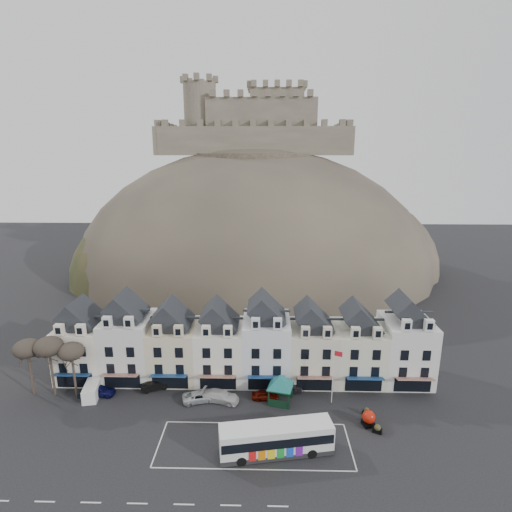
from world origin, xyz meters
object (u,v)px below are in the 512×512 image
Objects in this scene: car_black at (156,385)px; car_white at (220,396)px; bus_shelter at (281,381)px; car_navy at (99,390)px; car_silver at (200,396)px; red_buoy at (369,418)px; white_van at (92,390)px; car_maroon at (265,395)px; car_charcoal at (285,386)px; bus at (276,438)px; flagpole at (334,372)px.

car_white is (9.50, -2.50, 0.08)m from car_black.
car_navy is (-25.06, 0.92, -2.44)m from bus_shelter.
car_black is 0.89× the size of car_silver.
car_silver is at bearing 168.10° from red_buoy.
car_black is 9.82m from car_white.
white_van reaches higher than car_maroon.
bus_shelter is 17.96m from car_black.
car_navy is 7.61m from car_black.
bus is at bearing 173.36° from car_charcoal.
car_white is (-15.10, -0.01, -3.78)m from flagpole.
bus reaches higher than car_navy.
car_silver is 0.89× the size of car_white.
bus_shelter is 1.42× the size of white_van.
car_navy is at bearing 147.14° from bus.
car_navy is at bearing 171.30° from red_buoy.
bus_shelter is 1.34× the size of car_charcoal.
bus is 12.12m from car_charcoal.
flagpole is 1.81× the size of car_navy.
car_maroon is 3.43m from car_charcoal.
car_charcoal is at bearing 144.61° from red_buoy.
red_buoy reaches higher than car_black.
car_navy is (0.83, 0.29, -0.21)m from white_van.
car_silver is 0.98× the size of car_charcoal.
white_van is at bearing 94.97° from car_charcoal.
car_charcoal is (26.65, 1.87, -0.18)m from white_van.
car_black is at bearing -76.16° from car_navy.
bus reaches higher than car_silver.
car_maroon is (6.06, 0.55, -0.13)m from car_white.
flagpole is at bearing -76.24° from car_white.
car_white is at bearing -12.25° from white_van.
car_black reaches higher than car_silver.
bus_shelter is 11.82m from red_buoy.
bus_shelter is at bearing 163.90° from car_charcoal.
car_navy reaches higher than car_silver.
car_maroon is (-9.04, 0.54, -3.90)m from flagpole.
red_buoy is at bearing 13.40° from bus.
red_buoy is 0.43× the size of car_silver.
flagpole is (-3.71, 4.56, 3.51)m from red_buoy.
bus_shelter is 1.71× the size of car_maroon.
bus_shelter is 8.47m from car_white.
white_van is 26.72m from car_charcoal.
car_white is 9.22m from car_charcoal.
white_van is at bearing 101.70° from car_white.
car_charcoal is at bearing -56.04° from car_maroon.
bus is 27.03m from white_van.
car_white is at bearing -179.96° from flagpole.
car_navy is 14.18m from car_silver.
red_buoy is at bearing -18.28° from white_van.
flagpole reaches higher than white_van.
car_navy is at bearing 88.32° from car_maroon.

